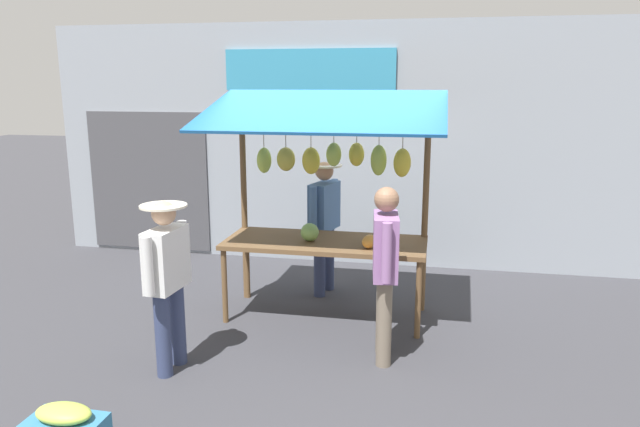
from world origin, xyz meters
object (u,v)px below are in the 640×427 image
at_px(shopper_with_ponytail, 385,262).
at_px(shopper_in_grey_tee, 167,273).
at_px(vendor_with_sunhat, 324,217).
at_px(market_stall, 327,179).

bearing_deg(shopper_with_ponytail, shopper_in_grey_tee, 100.65).
relative_size(vendor_with_sunhat, shopper_with_ponytail, 0.99).
relative_size(shopper_in_grey_tee, shopper_with_ponytail, 0.95).
relative_size(market_stall, shopper_in_grey_tee, 1.59).
xyz_separation_m(market_stall, vendor_with_sunhat, (0.16, -0.69, -0.58)).
distance_m(market_stall, vendor_with_sunhat, 0.92).
relative_size(market_stall, vendor_with_sunhat, 1.52).
bearing_deg(market_stall, shopper_in_grey_tee, 54.15).
distance_m(vendor_with_sunhat, shopper_with_ponytail, 1.90).
distance_m(shopper_in_grey_tee, shopper_with_ponytail, 1.97).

